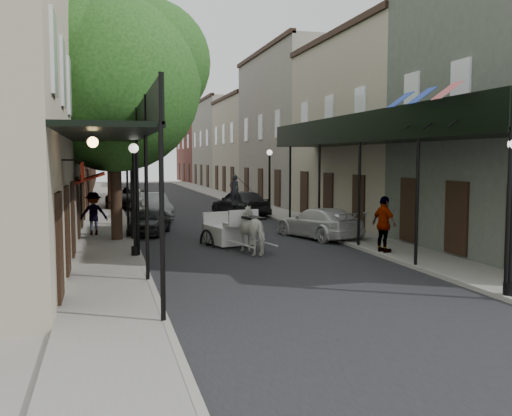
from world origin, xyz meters
TOP-DOWN VIEW (x-y plane):
  - ground at (0.00, 0.00)m, footprint 140.00×140.00m
  - road at (0.00, 20.00)m, footprint 8.00×90.00m
  - sidewalk_left at (-5.00, 20.00)m, footprint 2.20×90.00m
  - sidewalk_right at (5.00, 20.00)m, footprint 2.20×90.00m
  - building_row_left at (-8.60, 30.00)m, footprint 5.00×80.00m
  - building_row_right at (8.60, 30.00)m, footprint 5.00×80.00m
  - gallery_left at (-4.79, 6.98)m, footprint 2.20×18.05m
  - gallery_right at (4.79, 6.98)m, footprint 2.20×18.05m
  - tree_near at (-4.20, 10.18)m, footprint 7.31×6.80m
  - tree_far at (-4.25, 24.18)m, footprint 6.45×6.00m
  - lamppost_right_near at (4.10, -2.00)m, footprint 0.32×0.32m
  - lamppost_left at (-4.10, 6.00)m, footprint 0.32×0.32m
  - lamppost_right_far at (4.10, 18.00)m, footprint 0.32×0.32m
  - horse at (0.04, 6.00)m, footprint 1.31×2.09m
  - carriage at (-0.55, 8.49)m, footprint 2.02×2.67m
  - pedestrian_walking at (-3.50, 14.73)m, footprint 1.07×0.92m
  - pedestrian_sidewalk_left at (-5.51, 11.63)m, footprint 1.21×0.75m
  - pedestrian_sidewalk_right at (4.20, 4.41)m, footprint 0.71×1.21m
  - car_left_near at (-3.15, 12.03)m, footprint 2.38×3.78m
  - car_left_mid at (-2.60, 17.84)m, footprint 2.01×4.61m
  - car_left_far at (-3.60, 26.17)m, footprint 2.89×5.54m
  - car_right_near at (3.60, 9.00)m, footprint 2.97×4.75m
  - car_right_far at (2.60, 19.00)m, footprint 3.03×4.86m

SIDE VIEW (x-z plane):
  - ground at x=0.00m, z-range 0.00..0.00m
  - road at x=0.00m, z-range 0.00..0.01m
  - sidewalk_left at x=-5.00m, z-range 0.00..0.12m
  - sidewalk_right at x=5.00m, z-range 0.00..0.12m
  - car_left_near at x=-3.15m, z-range 0.00..1.20m
  - car_right_near at x=3.60m, z-range 0.00..1.28m
  - car_left_mid at x=-2.60m, z-range 0.00..1.47m
  - car_left_far at x=-3.60m, z-range 0.00..1.49m
  - car_right_far at x=2.60m, z-range 0.00..1.54m
  - horse at x=0.04m, z-range 0.00..1.64m
  - pedestrian_walking at x=-3.50m, z-range 0.00..1.90m
  - pedestrian_sidewalk_left at x=-5.51m, z-range 0.12..1.93m
  - carriage at x=-0.55m, z-range -0.31..2.44m
  - pedestrian_sidewalk_right at x=4.20m, z-range 0.12..2.05m
  - lamppost_right_near at x=4.10m, z-range 0.19..3.90m
  - lamppost_left at x=-4.10m, z-range 0.19..3.90m
  - lamppost_right_far at x=4.10m, z-range 0.19..3.90m
  - gallery_left at x=-4.79m, z-range 1.61..6.49m
  - gallery_right at x=4.79m, z-range 1.61..6.49m
  - building_row_left at x=-8.60m, z-range 0.00..10.50m
  - building_row_right at x=8.60m, z-range 0.00..10.50m
  - tree_far at x=-4.25m, z-range 1.53..10.14m
  - tree_near at x=-4.20m, z-range 1.67..11.30m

